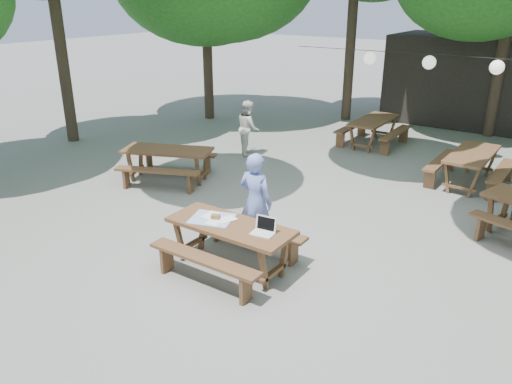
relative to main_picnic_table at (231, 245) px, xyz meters
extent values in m
plane|color=slate|center=(0.73, 1.77, -0.39)|extent=(80.00, 80.00, 0.00)
cube|color=black|center=(1.23, 12.27, 1.01)|extent=(6.00, 3.00, 2.80)
cube|color=#53331D|center=(0.00, 0.00, 0.33)|extent=(2.00, 0.80, 0.06)
cube|color=#53331D|center=(0.00, -0.65, 0.06)|extent=(1.90, 0.28, 0.05)
cube|color=#53331D|center=(0.00, 0.65, 0.06)|extent=(1.90, 0.28, 0.05)
cube|color=#53331D|center=(0.00, 0.00, -0.04)|extent=(1.70, 0.70, 0.69)
cube|color=#53331D|center=(-3.58, 2.37, 0.33)|extent=(2.15, 1.51, 0.06)
cube|color=#53331D|center=(-3.33, 1.77, 0.06)|extent=(1.86, 0.99, 0.05)
cube|color=#53331D|center=(-3.83, 2.97, 0.06)|extent=(1.86, 0.99, 0.05)
cube|color=#53331D|center=(-3.58, 2.37, -0.04)|extent=(1.84, 1.30, 0.69)
cube|color=#53331D|center=(-0.81, 7.78, 0.33)|extent=(0.80, 2.00, 0.06)
cube|color=#53331D|center=(-0.16, 7.78, 0.06)|extent=(0.28, 1.90, 0.05)
cube|color=#53331D|center=(-1.46, 7.78, 0.06)|extent=(0.28, 1.90, 0.05)
cube|color=#53331D|center=(-0.81, 7.78, -0.04)|extent=(0.70, 1.70, 0.69)
cube|color=#53331D|center=(2.22, 5.99, 0.33)|extent=(0.84, 2.02, 0.06)
cube|color=#53331D|center=(2.87, 5.97, 0.06)|extent=(0.32, 1.91, 0.05)
cube|color=#53331D|center=(1.57, 6.00, 0.06)|extent=(0.32, 1.91, 0.05)
cube|color=#53331D|center=(2.22, 5.99, -0.04)|extent=(0.74, 1.71, 0.69)
imported|color=#788ADA|center=(-0.08, 0.80, 0.45)|extent=(0.62, 0.41, 1.67)
imported|color=white|center=(-3.22, 5.07, 0.34)|extent=(0.89, 0.89, 1.45)
cube|color=white|center=(0.60, 0.00, 0.37)|extent=(0.35, 0.27, 0.02)
cube|color=white|center=(0.58, 0.11, 0.49)|extent=(0.33, 0.10, 0.23)
cube|color=black|center=(0.58, 0.10, 0.49)|extent=(0.28, 0.08, 0.19)
cube|color=#3B74C9|center=(-0.36, 0.00, 0.37)|extent=(0.79, 0.72, 0.01)
cube|color=white|center=(-0.26, -0.05, 0.37)|extent=(0.25, 0.32, 0.00)
cube|color=white|center=(-0.14, 0.10, 0.37)|extent=(0.31, 0.35, 0.00)
cube|color=white|center=(-0.44, 0.06, 0.38)|extent=(0.21, 0.30, 0.00)
cube|color=brown|center=(-0.30, 0.02, 0.41)|extent=(0.15, 0.13, 0.06)
cylinder|color=black|center=(1.23, 7.77, 2.21)|extent=(9.00, 0.02, 0.02)
sphere|color=white|center=(-1.07, 7.77, 2.01)|extent=(0.34, 0.34, 0.34)
sphere|color=white|center=(0.53, 7.77, 2.01)|extent=(0.34, 0.34, 0.34)
sphere|color=white|center=(2.13, 7.77, 2.01)|extent=(0.34, 0.34, 0.34)
cylinder|color=#2D2319|center=(-8.27, 3.27, 2.32)|extent=(0.32, 0.32, 5.41)
cylinder|color=#2D2319|center=(-6.77, 7.77, 1.92)|extent=(0.32, 0.32, 4.62)
cylinder|color=#2D2319|center=(-2.77, 10.27, 2.18)|extent=(0.32, 0.32, 5.13)
cylinder|color=#2D2319|center=(1.73, 10.77, 1.99)|extent=(0.32, 0.32, 4.75)
camera|label=1|loc=(4.21, -5.47, 3.63)|focal=35.00mm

